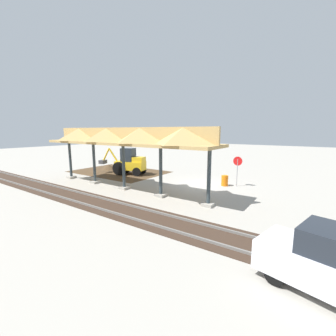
# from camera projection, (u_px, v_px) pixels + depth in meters

# --- Properties ---
(ground_plane) EXTENTS (120.00, 120.00, 0.00)m
(ground_plane) POSITION_uv_depth(u_px,v_px,m) (201.00, 185.00, 19.41)
(ground_plane) COLOR #9E998E
(dirt_work_zone) EXTENTS (10.40, 7.00, 0.01)m
(dirt_work_zone) POSITION_uv_depth(u_px,v_px,m) (119.00, 172.00, 25.69)
(dirt_work_zone) COLOR #4C3823
(dirt_work_zone) RESTS_ON ground
(platform_canopy) EXTENTS (15.85, 3.20, 4.90)m
(platform_canopy) POSITION_uv_depth(u_px,v_px,m) (123.00, 137.00, 17.43)
(platform_canopy) COLOR #9E998E
(platform_canopy) RESTS_ON ground
(rail_tracks) EXTENTS (60.00, 2.58, 0.15)m
(rail_tracks) POSITION_uv_depth(u_px,v_px,m) (136.00, 214.00, 12.67)
(rail_tracks) COLOR slate
(rail_tracks) RESTS_ON ground
(stop_sign) EXTENTS (0.76, 0.06, 2.53)m
(stop_sign) POSITION_uv_depth(u_px,v_px,m) (238.00, 165.00, 18.73)
(stop_sign) COLOR gray
(stop_sign) RESTS_ON ground
(backhoe) EXTENTS (5.37, 2.61, 2.82)m
(backhoe) POSITION_uv_depth(u_px,v_px,m) (129.00, 163.00, 23.96)
(backhoe) COLOR yellow
(backhoe) RESTS_ON ground
(dirt_mound) EXTENTS (3.67, 3.67, 1.25)m
(dirt_mound) POSITION_uv_depth(u_px,v_px,m) (109.00, 169.00, 27.25)
(dirt_mound) COLOR #4C3823
(dirt_mound) RESTS_ON ground
(traffic_barrel) EXTENTS (0.56, 0.56, 0.90)m
(traffic_barrel) POSITION_uv_depth(u_px,v_px,m) (225.00, 181.00, 19.09)
(traffic_barrel) COLOR orange
(traffic_barrel) RESTS_ON ground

